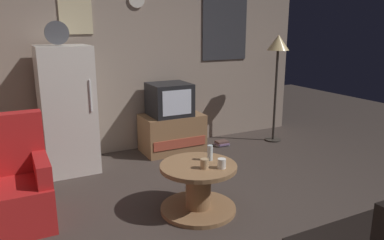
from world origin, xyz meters
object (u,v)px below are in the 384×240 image
Objects in this scene: mug_ceramic_tan at (205,164)px; coffee_table at (198,188)px; tv_stand at (172,133)px; armchair at (9,188)px; mug_ceramic_white at (222,163)px; book_stack at (222,143)px; standing_lamp at (278,51)px; fridge at (67,109)px; wine_glass at (210,153)px; crt_tv at (169,99)px.

coffee_table is at bearing 93.90° from mug_ceramic_tan.
tv_stand is at bearing 75.01° from mug_ceramic_tan.
armchair is at bearing 160.74° from coffee_table.
mug_ceramic_white is 2.12m from book_stack.
standing_lamp is at bearing 40.07° from mug_ceramic_white.
fridge is 1.11× the size of standing_lamp.
book_stack is at bearing 53.97° from mug_ceramic_tan.
wine_glass is (0.16, 0.06, 0.31)m from coffee_table.
wine_glass is at bearing 88.07° from mug_ceramic_white.
standing_lamp is 17.67× the size of mug_ceramic_white.
standing_lamp is 2.21× the size of coffee_table.
fridge is 9.12× the size of book_stack.
armchair is at bearing 164.00° from wine_glass.
mug_ceramic_white is at bearing -60.02° from fridge.
mug_ceramic_white is (1.04, -1.81, -0.24)m from fridge.
tv_stand is 0.53× the size of standing_lamp.
wine_glass is 0.16× the size of armchair.
standing_lamp is 10.60× the size of wine_glass.
wine_glass is at bearing -100.40° from crt_tv.
wine_glass is (-1.92, -1.39, -0.82)m from standing_lamp.
mug_ceramic_tan is (-0.15, -0.16, -0.03)m from wine_glass.
wine_glass is 0.77× the size of book_stack.
crt_tv is 0.34× the size of standing_lamp.
fridge is at bearing 176.41° from standing_lamp.
wine_glass is 1.67× the size of mug_ceramic_tan.
crt_tv reaches higher than tv_stand.
fridge is 1.84× the size of armchair.
coffee_table reaches higher than book_stack.
tv_stand is 2.38m from armchair.
mug_ceramic_white is (-1.93, -1.62, -0.85)m from standing_lamp.
coffee_table is 0.35m from wine_glass.
crt_tv is 1.88m from mug_ceramic_tan.
armchair reaches higher than book_stack.
tv_stand reaches higher than coffee_table.
wine_glass is at bearing 19.56° from coffee_table.
tv_stand is at bearing 28.94° from armchair.
mug_ceramic_white is at bearing -25.52° from mug_ceramic_tan.
tv_stand is 1.93m from mug_ceramic_white.
book_stack is at bearing -1.43° from fridge.
fridge reaches higher than book_stack.
book_stack is (0.78, -0.12, -0.71)m from crt_tv.
tv_stand is 1.56× the size of crt_tv.
mug_ceramic_white is (-0.01, -0.23, -0.03)m from wine_glass.
fridge is 1.36m from crt_tv.
crt_tv is at bearing 170.95° from standing_lamp.
tv_stand is 1.89m from mug_ceramic_tan.
standing_lamp is (1.62, -0.26, 0.62)m from crt_tv.
fridge reaches higher than wine_glass.
standing_lamp is 2.66m from mug_ceramic_white.
mug_ceramic_tan reaches higher than tv_stand.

